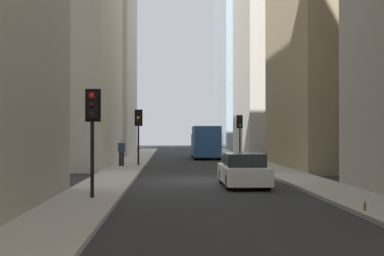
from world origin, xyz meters
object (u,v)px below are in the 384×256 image
at_px(sedan_white, 243,171).
at_px(traffic_light_midblock, 138,124).
at_px(delivery_truck, 205,142).
at_px(traffic_light_foreground, 92,118).
at_px(traffic_light_far_junction, 240,127).
at_px(pedestrian, 121,151).
at_px(discarded_bottle, 365,207).

xyz_separation_m(sedan_white, traffic_light_midblock, (12.23, 5.21, 2.18)).
bearing_deg(delivery_truck, traffic_light_foreground, 168.44).
bearing_deg(delivery_truck, traffic_light_far_junction, -125.41).
distance_m(traffic_light_midblock, traffic_light_far_junction, 12.07).
xyz_separation_m(sedan_white, traffic_light_foreground, (-4.56, 5.69, 2.12)).
bearing_deg(traffic_light_far_junction, traffic_light_foreground, 161.83).
relative_size(delivery_truck, sedan_white, 1.50).
bearing_deg(delivery_truck, pedestrian, 151.68).
distance_m(sedan_white, traffic_light_far_junction, 21.56).
bearing_deg(sedan_white, traffic_light_midblock, 23.06).
relative_size(traffic_light_foreground, pedestrian, 2.07).
height_order(traffic_light_far_junction, discarded_bottle, traffic_light_far_junction).
height_order(traffic_light_midblock, pedestrian, traffic_light_midblock).
distance_m(traffic_light_far_junction, discarded_bottle, 29.12).
relative_size(delivery_truck, pedestrian, 3.71).
xyz_separation_m(traffic_light_midblock, pedestrian, (-0.59, 1.06, -1.75)).
relative_size(traffic_light_foreground, discarded_bottle, 13.38).
relative_size(delivery_truck, traffic_light_midblock, 1.75).
bearing_deg(sedan_white, discarded_bottle, -163.90).
relative_size(sedan_white, discarded_bottle, 15.93).
xyz_separation_m(traffic_light_midblock, discarded_bottle, (-19.97, -7.44, -2.60)).
distance_m(traffic_light_far_junction, pedestrian, 13.33).
bearing_deg(discarded_bottle, traffic_light_far_junction, -1.09).
relative_size(traffic_light_foreground, traffic_light_midblock, 0.98).
distance_m(traffic_light_foreground, discarded_bottle, 8.91).
bearing_deg(discarded_bottle, pedestrian, 23.68).
xyz_separation_m(sedan_white, discarded_bottle, (-7.74, -2.23, -0.42)).
relative_size(delivery_truck, traffic_light_far_junction, 1.78).
height_order(delivery_truck, traffic_light_far_junction, traffic_light_far_junction).
bearing_deg(sedan_white, delivery_truck, -0.00).
bearing_deg(traffic_light_far_junction, discarded_bottle, 178.91).
height_order(delivery_truck, sedan_white, delivery_truck).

